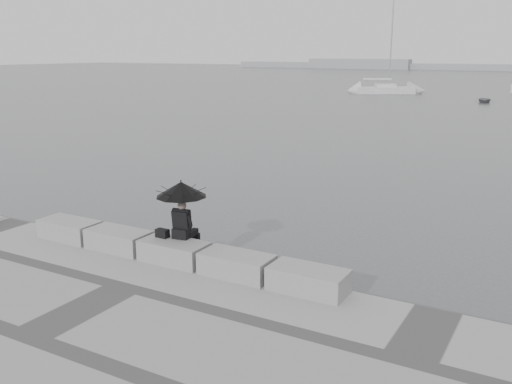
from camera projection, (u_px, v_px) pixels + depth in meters
The scene contains 10 objects.
ground at pixel (187, 275), 13.75m from camera, with size 360.00×360.00×0.00m, color #45484A.
stone_block_far_left at pixel (70, 230), 14.82m from camera, with size 1.60×0.80×0.50m, color gray.
stone_block_left at pixel (119, 240), 14.00m from camera, with size 1.60×0.80×0.50m, color gray.
stone_block_centre at pixel (174, 252), 13.19m from camera, with size 1.60×0.80×0.50m, color gray.
stone_block_right at pixel (237, 265), 12.38m from camera, with size 1.60×0.80×0.50m, color gray.
stone_block_far_right at pixel (308, 280), 11.56m from camera, with size 1.60×0.80×0.50m, color gray.
seated_person at pixel (181, 196), 13.15m from camera, with size 1.19×1.19×1.39m.
bag at pixel (162, 233), 13.40m from camera, with size 0.31×0.18×0.20m, color black.
sailboat_left at pixel (385, 89), 71.30m from camera, with size 7.35×5.39×12.90m.
dinghy at pixel (484, 100), 59.01m from camera, with size 2.81×1.19×0.48m, color gray.
Camera 1 is at (7.80, -10.35, 5.29)m, focal length 40.00 mm.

